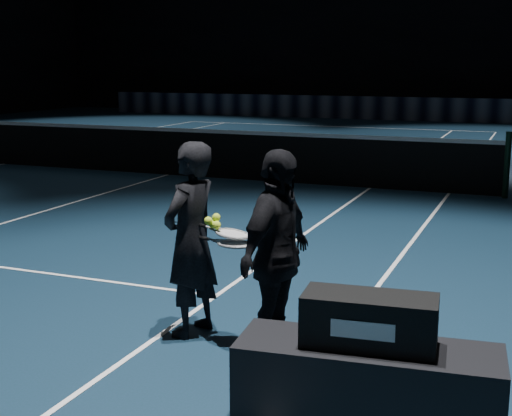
{
  "coord_description": "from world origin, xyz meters",
  "views": [
    {
      "loc": [
        6.92,
        -12.33,
        2.21
      ],
      "look_at": [
        4.94,
        -7.43,
        1.13
      ],
      "focal_mm": 50.0,
      "sensor_mm": 36.0,
      "label": 1
    }
  ],
  "objects_px": {
    "tennis_balls": "(215,222)",
    "racket_upper": "(232,234)",
    "racket_bag": "(369,321)",
    "player_b": "(277,256)",
    "player_bench": "(367,382)",
    "racket_lower": "(234,244)",
    "player_a": "(191,240)"
  },
  "relations": [
    {
      "from": "player_b",
      "to": "racket_upper",
      "type": "xyz_separation_m",
      "value": [
        -0.43,
        0.15,
        0.1
      ]
    },
    {
      "from": "racket_lower",
      "to": "tennis_balls",
      "type": "relative_size",
      "value": 5.67
    },
    {
      "from": "player_b",
      "to": "player_bench",
      "type": "bearing_deg",
      "value": -120.69
    },
    {
      "from": "player_b",
      "to": "tennis_balls",
      "type": "distance_m",
      "value": 0.62
    },
    {
      "from": "player_bench",
      "to": "racket_upper",
      "type": "distance_m",
      "value": 1.67
    },
    {
      "from": "player_a",
      "to": "racket_upper",
      "type": "bearing_deg",
      "value": 91.61
    },
    {
      "from": "player_a",
      "to": "racket_lower",
      "type": "height_order",
      "value": "player_a"
    },
    {
      "from": "player_b",
      "to": "player_a",
      "type": "bearing_deg",
      "value": 82.94
    },
    {
      "from": "racket_lower",
      "to": "racket_upper",
      "type": "xyz_separation_m",
      "value": [
        -0.04,
        0.05,
        0.06
      ]
    },
    {
      "from": "player_a",
      "to": "player_b",
      "type": "bearing_deg",
      "value": 85.9
    },
    {
      "from": "player_b",
      "to": "racket_lower",
      "type": "distance_m",
      "value": 0.4
    },
    {
      "from": "player_b",
      "to": "racket_upper",
      "type": "bearing_deg",
      "value": 77.86
    },
    {
      "from": "player_bench",
      "to": "tennis_balls",
      "type": "relative_size",
      "value": 13.64
    },
    {
      "from": "racket_bag",
      "to": "racket_upper",
      "type": "height_order",
      "value": "racket_upper"
    },
    {
      "from": "racket_lower",
      "to": "tennis_balls",
      "type": "xyz_separation_m",
      "value": [
        -0.19,
        0.05,
        0.14
      ]
    },
    {
      "from": "player_a",
      "to": "tennis_balls",
      "type": "xyz_separation_m",
      "value": [
        0.25,
        -0.06,
        0.18
      ]
    },
    {
      "from": "player_a",
      "to": "player_b",
      "type": "height_order",
      "value": "same"
    },
    {
      "from": "player_bench",
      "to": "racket_bag",
      "type": "relative_size",
      "value": 2.0
    },
    {
      "from": "player_a",
      "to": "tennis_balls",
      "type": "bearing_deg",
      "value": 87.02
    },
    {
      "from": "player_bench",
      "to": "player_a",
      "type": "relative_size",
      "value": 1.02
    },
    {
      "from": "racket_upper",
      "to": "tennis_balls",
      "type": "height_order",
      "value": "tennis_balls"
    },
    {
      "from": "player_b",
      "to": "racket_upper",
      "type": "distance_m",
      "value": 0.46
    },
    {
      "from": "racket_bag",
      "to": "tennis_balls",
      "type": "distance_m",
      "value": 1.69
    },
    {
      "from": "player_a",
      "to": "racket_lower",
      "type": "relative_size",
      "value": 2.35
    },
    {
      "from": "racket_bag",
      "to": "player_b",
      "type": "xyz_separation_m",
      "value": [
        -0.86,
        0.68,
        0.15
      ]
    },
    {
      "from": "racket_lower",
      "to": "player_bench",
      "type": "bearing_deg",
      "value": -17.38
    },
    {
      "from": "racket_bag",
      "to": "player_b",
      "type": "height_order",
      "value": "player_b"
    },
    {
      "from": "tennis_balls",
      "to": "racket_upper",
      "type": "bearing_deg",
      "value": -1.07
    },
    {
      "from": "racket_bag",
      "to": "racket_upper",
      "type": "distance_m",
      "value": 1.55
    },
    {
      "from": "player_bench",
      "to": "racket_bag",
      "type": "height_order",
      "value": "racket_bag"
    },
    {
      "from": "racket_bag",
      "to": "racket_upper",
      "type": "xyz_separation_m",
      "value": [
        -1.29,
        0.83,
        0.24
      ]
    },
    {
      "from": "racket_upper",
      "to": "tennis_balls",
      "type": "distance_m",
      "value": 0.17
    }
  ]
}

